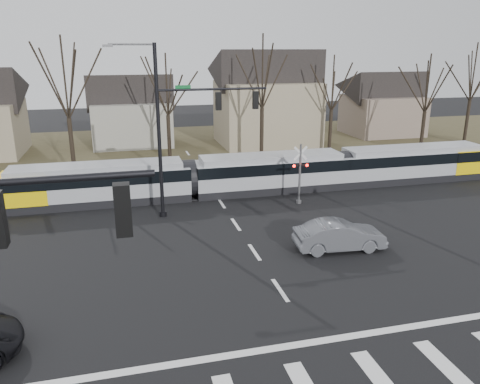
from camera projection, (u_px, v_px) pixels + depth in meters
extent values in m
plane|color=black|center=(297.00, 315.00, 18.13)|extent=(140.00, 140.00, 0.00)
cube|color=#38331E|center=(185.00, 149.00, 47.77)|extent=(140.00, 28.00, 0.01)
cube|color=silver|center=(378.00, 377.00, 14.71)|extent=(0.60, 2.60, 0.01)
cube|color=silver|center=(444.00, 365.00, 15.27)|extent=(0.60, 2.60, 0.01)
cube|color=silver|center=(315.00, 342.00, 16.46)|extent=(28.00, 0.35, 0.01)
cube|color=silver|center=(280.00, 290.00, 19.98)|extent=(0.18, 2.00, 0.01)
cube|color=silver|center=(254.00, 252.00, 23.69)|extent=(0.18, 2.00, 0.01)
cube|color=silver|center=(236.00, 224.00, 27.39)|extent=(0.18, 2.00, 0.01)
cube|color=silver|center=(222.00, 203.00, 31.10)|extent=(0.18, 2.00, 0.01)
cube|color=silver|center=(210.00, 187.00, 34.80)|extent=(0.18, 2.00, 0.01)
cube|color=silver|center=(201.00, 173.00, 38.51)|extent=(0.18, 2.00, 0.01)
cube|color=silver|center=(194.00, 162.00, 42.21)|extent=(0.18, 2.00, 0.01)
cube|color=silver|center=(188.00, 153.00, 45.92)|extent=(0.18, 2.00, 0.01)
cube|color=#59595E|center=(218.00, 198.00, 32.11)|extent=(90.00, 0.12, 0.06)
cube|color=#59595E|center=(214.00, 192.00, 33.41)|extent=(90.00, 0.12, 0.06)
cube|color=gray|center=(98.00, 184.00, 30.72)|extent=(11.92, 2.57, 2.68)
cube|color=black|center=(98.00, 176.00, 30.56)|extent=(11.94, 2.60, 0.78)
cube|color=yellow|center=(25.00, 188.00, 29.64)|extent=(2.93, 2.62, 1.79)
cube|color=gray|center=(271.00, 173.00, 33.51)|extent=(11.00, 2.57, 2.68)
cube|color=black|center=(271.00, 165.00, 33.35)|extent=(11.02, 2.60, 0.78)
cube|color=gray|center=(412.00, 163.00, 36.20)|extent=(11.92, 2.57, 2.68)
cube|color=black|center=(413.00, 157.00, 36.04)|extent=(11.94, 2.60, 0.78)
cube|color=yellow|center=(462.00, 159.00, 37.23)|extent=(2.93, 2.62, 1.79)
imported|color=#55575D|center=(340.00, 236.00, 23.81)|extent=(2.35, 4.88, 1.52)
cube|color=black|center=(123.00, 210.00, 9.10)|extent=(0.32, 0.32, 1.05)
sphere|color=#FF0C07|center=(122.00, 194.00, 9.00)|extent=(0.22, 0.22, 0.22)
cylinder|color=black|center=(159.00, 134.00, 27.27)|extent=(0.22, 0.22, 10.20)
cylinder|color=black|center=(163.00, 214.00, 28.73)|extent=(0.44, 0.44, 0.30)
cylinder|color=black|center=(213.00, 89.00, 27.29)|extent=(6.50, 0.14, 0.14)
cube|color=#0C5926|center=(183.00, 87.00, 26.83)|extent=(0.90, 0.03, 0.22)
cube|color=black|center=(218.00, 101.00, 27.57)|extent=(0.32, 0.32, 1.05)
sphere|color=#FF0C07|center=(218.00, 95.00, 27.47)|extent=(0.22, 0.22, 0.22)
cube|color=black|center=(256.00, 100.00, 28.11)|extent=(0.32, 0.32, 1.05)
sphere|color=#FF0C07|center=(256.00, 95.00, 28.01)|extent=(0.22, 0.22, 0.22)
cube|color=#59595B|center=(108.00, 46.00, 25.23)|extent=(0.55, 0.22, 0.14)
cylinder|color=#59595B|center=(300.00, 174.00, 30.57)|extent=(0.14, 0.14, 4.00)
cylinder|color=#59595B|center=(299.00, 202.00, 31.13)|extent=(0.36, 0.36, 0.20)
cube|color=silver|center=(301.00, 153.00, 30.16)|extent=(0.95, 0.04, 0.95)
cube|color=silver|center=(301.00, 153.00, 30.16)|extent=(0.95, 0.04, 0.95)
cube|color=black|center=(300.00, 165.00, 30.39)|extent=(1.00, 0.10, 0.12)
sphere|color=#FF0C07|center=(294.00, 166.00, 30.21)|extent=(0.18, 0.18, 0.18)
sphere|color=#FF0C07|center=(307.00, 165.00, 30.42)|extent=(0.18, 0.18, 0.18)
cube|color=gray|center=(132.00, 123.00, 49.64)|extent=(8.00, 7.00, 4.50)
cube|color=gray|center=(267.00, 113.00, 49.85)|extent=(10.00, 8.00, 6.50)
cube|color=#6F5E51|center=(382.00, 115.00, 55.51)|extent=(8.00, 7.00, 4.50)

